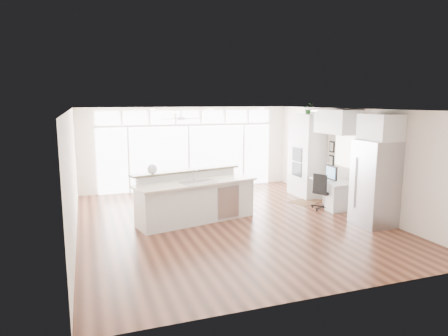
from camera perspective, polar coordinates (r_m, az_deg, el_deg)
name	(u,v)px	position (r m, az deg, el deg)	size (l,w,h in m)	color
floor	(230,222)	(9.78, 0.80, -7.72)	(7.00, 8.00, 0.02)	#3D1D13
ceiling	(230,109)	(9.34, 0.84, 8.37)	(7.00, 8.00, 0.02)	white
wall_back	(188,148)	(13.25, -5.16, 2.83)	(7.00, 0.04, 2.70)	white
wall_front	(325,209)	(5.95, 14.28, -5.76)	(7.00, 0.04, 2.70)	white
wall_left	(72,176)	(8.90, -20.84, -1.05)	(0.04, 8.00, 2.70)	white
wall_right	(353,160)	(11.15, 17.95, 1.14)	(0.04, 8.00, 2.70)	white
glass_wall	(189,157)	(13.23, -5.08, 1.51)	(5.80, 0.06, 2.08)	silver
transom_row	(188,117)	(13.12, -5.17, 7.27)	(5.90, 0.06, 0.40)	silver
desk_window	(345,151)	(11.34, 16.93, 2.34)	(0.04, 0.85, 0.85)	white
ceiling_fan	(181,115)	(11.89, -6.16, 7.51)	(1.16, 1.16, 0.32)	white
recessed_lights	(227,110)	(9.53, 0.42, 8.28)	(3.40, 3.00, 0.02)	#F1E5CD
oven_cabinet	(307,155)	(12.46, 11.72, 1.77)	(0.64, 1.20, 2.50)	silver
desk_nook	(333,194)	(11.35, 15.30, -3.58)	(0.72, 1.30, 0.76)	silver
upper_cabinets	(338,122)	(11.10, 15.92, 6.39)	(0.64, 1.30, 0.64)	silver
refrigerator	(375,183)	(9.93, 20.75, -2.06)	(0.76, 0.90, 2.00)	#A3A3A7
fridge_cabinet	(381,127)	(9.81, 21.47, 5.43)	(0.64, 0.90, 0.60)	silver
framed_photos	(332,154)	(11.86, 15.13, 1.99)	(0.06, 0.22, 0.80)	black
kitchen_island	(196,197)	(9.69, -3.96, -4.15)	(3.03, 1.14, 1.20)	silver
rug	(307,202)	(11.87, 11.74, -4.73)	(0.90, 0.65, 0.01)	#382011
office_chair	(324,192)	(11.06, 14.09, -3.29)	(0.51, 0.47, 0.98)	black
fishbowl	(152,169)	(9.49, -10.20, -0.14)	(0.24, 0.24, 0.24)	white
monitor	(331,173)	(11.19, 15.09, -0.64)	(0.09, 0.52, 0.43)	black
keyboard	(326,181)	(11.13, 14.32, -1.75)	(0.12, 0.32, 0.02)	silver
potted_plant	(308,110)	(12.35, 11.94, 8.11)	(0.29, 0.32, 0.25)	#295A26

